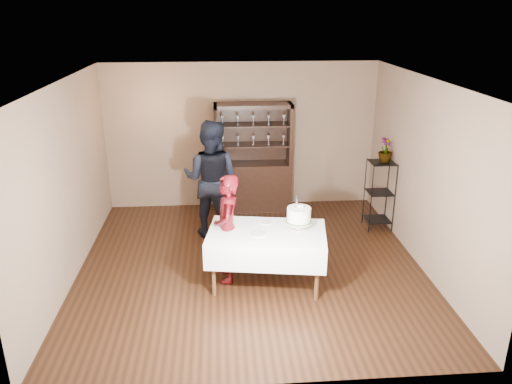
% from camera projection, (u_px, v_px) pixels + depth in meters
% --- Properties ---
extents(floor, '(5.00, 5.00, 0.00)m').
position_uv_depth(floor, '(251.00, 265.00, 7.41)').
color(floor, black).
rests_on(floor, ground).
extents(ceiling, '(5.00, 5.00, 0.00)m').
position_uv_depth(ceiling, '(250.00, 81.00, 6.47)').
color(ceiling, white).
rests_on(ceiling, back_wall).
extents(back_wall, '(5.00, 0.02, 2.70)m').
position_uv_depth(back_wall, '(241.00, 136.00, 9.28)').
color(back_wall, brown).
rests_on(back_wall, floor).
extents(wall_left, '(0.02, 5.00, 2.70)m').
position_uv_depth(wall_left, '(67.00, 184.00, 6.76)').
color(wall_left, brown).
rests_on(wall_left, floor).
extents(wall_right, '(0.02, 5.00, 2.70)m').
position_uv_depth(wall_right, '(425.00, 175.00, 7.12)').
color(wall_right, brown).
rests_on(wall_right, floor).
extents(china_hutch, '(1.40, 0.48, 2.00)m').
position_uv_depth(china_hutch, '(253.00, 175.00, 9.30)').
color(china_hutch, black).
rests_on(china_hutch, floor).
extents(plant_etagere, '(0.42, 0.42, 1.20)m').
position_uv_depth(plant_etagere, '(379.00, 192.00, 8.47)').
color(plant_etagere, black).
rests_on(plant_etagere, floor).
extents(cake_table, '(1.70, 1.20, 0.78)m').
position_uv_depth(cake_table, '(267.00, 244.00, 6.74)').
color(cake_table, white).
rests_on(cake_table, floor).
extents(woman, '(0.38, 0.57, 1.53)m').
position_uv_depth(woman, '(227.00, 229.00, 6.79)').
color(woman, '#32040C').
rests_on(woman, floor).
extents(man, '(1.12, 0.98, 1.95)m').
position_uv_depth(man, '(211.00, 179.00, 8.12)').
color(man, black).
rests_on(man, floor).
extents(cake, '(0.36, 0.36, 0.49)m').
position_uv_depth(cake, '(299.00, 216.00, 6.67)').
color(cake, beige).
rests_on(cake, cake_table).
extents(plate_near, '(0.29, 0.29, 0.01)m').
position_uv_depth(plate_near, '(258.00, 234.00, 6.59)').
color(plate_near, beige).
rests_on(plate_near, cake_table).
extents(plate_far, '(0.20, 0.20, 0.01)m').
position_uv_depth(plate_far, '(267.00, 222.00, 6.93)').
color(plate_far, beige).
rests_on(plate_far, cake_table).
extents(potted_plant, '(0.32, 0.32, 0.41)m').
position_uv_depth(potted_plant, '(386.00, 150.00, 8.21)').
color(potted_plant, '#476B33').
rests_on(potted_plant, plant_etagere).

